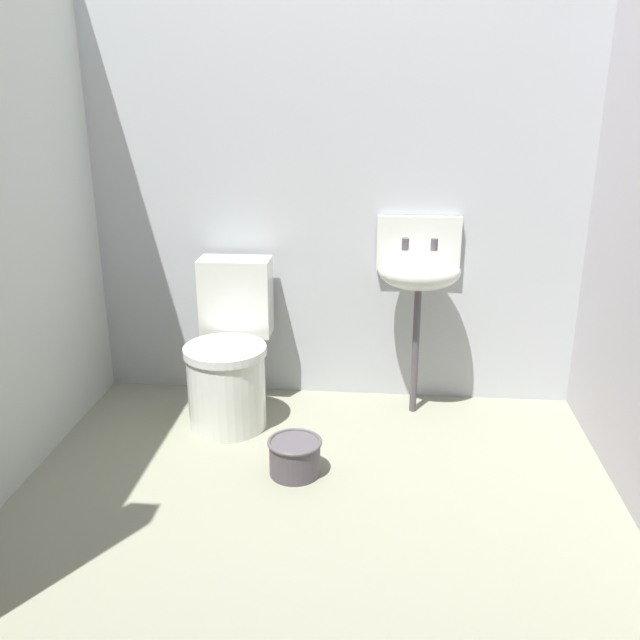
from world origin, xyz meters
TOP-DOWN VIEW (x-y plane):
  - ground_plane at (0.00, 0.00)m, footprint 2.91×2.57m
  - wall_back at (0.00, 1.14)m, footprint 2.91×0.10m
  - toilet_near_wall at (-0.49, 0.74)m, footprint 0.40×0.59m
  - sink at (0.43, 0.92)m, footprint 0.42×0.35m
  - bucket at (-0.11, 0.23)m, footprint 0.24×0.24m

SIDE VIEW (x-z plane):
  - ground_plane at x=0.00m, z-range -0.08..0.00m
  - bucket at x=-0.11m, z-range 0.00..0.17m
  - toilet_near_wall at x=-0.49m, z-range -0.07..0.71m
  - sink at x=0.43m, z-range 0.26..1.25m
  - wall_back at x=0.00m, z-range 0.00..2.25m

